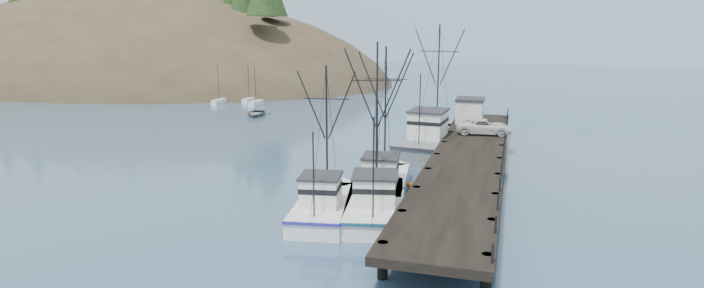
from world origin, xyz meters
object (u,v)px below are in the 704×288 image
motorboat (256,116)px  pier_shed (470,110)px  trawler_near (375,202)px  trawler_far (383,181)px  work_vessel (433,139)px  trawler_mid (325,204)px  pier (468,159)px  pickup_truck (484,127)px

motorboat → pier_shed: bearing=-30.2°
trawler_near → trawler_far: (-0.63, 4.93, 0.00)m
work_vessel → pier_shed: 7.25m
trawler_far → trawler_near: bearing=-82.7°
trawler_mid → trawler_far: trawler_far is taller
pier → motorboat: size_ratio=8.49×
pier → trawler_mid: trawler_mid is taller
trawler_far → pickup_truck: 16.75m
pier → pickup_truck: size_ratio=7.98×
trawler_far → work_vessel: 14.94m
pier → trawler_mid: (-8.53, -11.95, -0.87)m
pier → trawler_near: size_ratio=3.65×
trawler_near → trawler_mid: trawler_near is taller
trawler_mid → trawler_far: 6.89m
pier → trawler_near: trawler_near is taller
pickup_truck → trawler_mid: bearing=151.4°
pier → motorboat: bearing=142.6°
work_vessel → pier_shed: (3.13, 6.16, 2.19)m
trawler_far → work_vessel: bearing=83.5°
pier → pickup_truck: 9.75m
trawler_near → motorboat: (-25.96, 34.41, -0.82)m
work_vessel → pier_shed: work_vessel is taller
pickup_truck → motorboat: (-32.09, 14.28, -2.77)m
trawler_mid → motorboat: trawler_mid is taller
trawler_far → pier_shed: (4.83, 21.00, 2.60)m
pier_shed → trawler_near: bearing=-99.2°
trawler_near → pier_shed: (4.20, 25.93, 2.60)m
work_vessel → pier_shed: size_ratio=4.92×
trawler_near → trawler_mid: size_ratio=1.14×
trawler_near → pickup_truck: size_ratio=2.18×
work_vessel → trawler_mid: bearing=-101.3°
motorboat → trawler_far: bearing=-63.8°
trawler_far → motorboat: 38.88m
pier → pickup_truck: bearing=85.4°
pier → work_vessel: size_ratio=2.79×
work_vessel → trawler_far: bearing=-96.5°
pier → trawler_mid: bearing=-125.5°
work_vessel → pickup_truck: bearing=4.2°
trawler_near → pickup_truck: bearing=73.1°
work_vessel → pier: bearing=-65.2°
trawler_far → pickup_truck: size_ratio=2.09×
pickup_truck → motorboat: pickup_truck is taller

